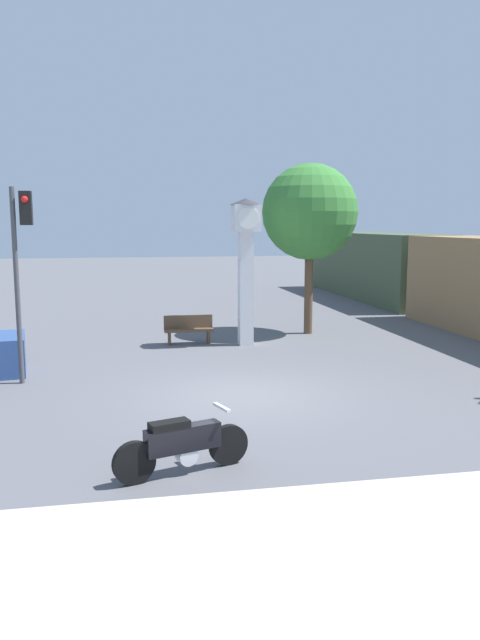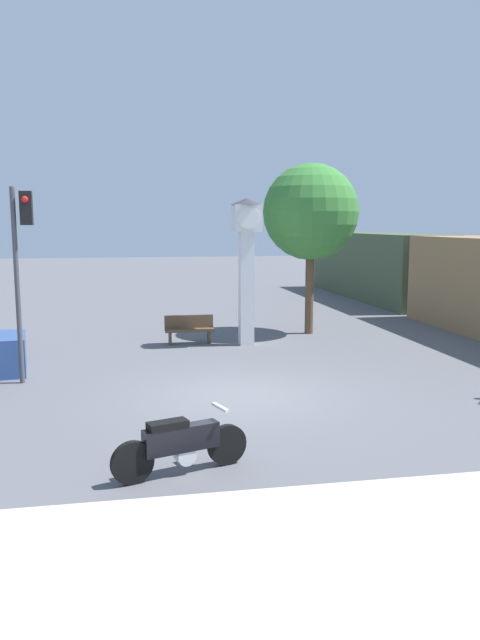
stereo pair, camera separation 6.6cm
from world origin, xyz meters
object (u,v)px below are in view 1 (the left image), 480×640
(clock_tower, at_px, (246,249))
(freight_train, at_px, (434,276))
(street_tree, at_px, (310,213))
(motorcycle, at_px, (183,444))
(bench, at_px, (189,329))
(traffic_light, at_px, (21,251))

(clock_tower, bearing_deg, freight_train, 28.25)
(freight_train, height_order, street_tree, street_tree)
(motorcycle, distance_m, bench, 10.83)
(motorcycle, relative_size, freight_train, 0.09)
(motorcycle, relative_size, street_tree, 0.37)
(motorcycle, distance_m, clock_tower, 10.94)
(freight_train, height_order, traffic_light, traffic_light)
(freight_train, distance_m, bench, 11.89)
(street_tree, relative_size, bench, 3.73)
(clock_tower, distance_m, traffic_light, 7.32)
(traffic_light, distance_m, street_tree, 10.47)
(street_tree, bearing_deg, motorcycle, -115.60)
(clock_tower, distance_m, freight_train, 10.54)
(street_tree, bearing_deg, bench, -166.19)
(clock_tower, bearing_deg, motorcycle, -106.72)
(freight_train, relative_size, traffic_light, 5.36)
(motorcycle, distance_m, freight_train, 19.51)
(clock_tower, relative_size, traffic_light, 0.98)
(bench, bearing_deg, clock_tower, -17.70)
(street_tree, height_order, bench, street_tree)
(clock_tower, xyz_separation_m, street_tree, (2.61, 1.65, 1.19))
(clock_tower, bearing_deg, bench, 162.30)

